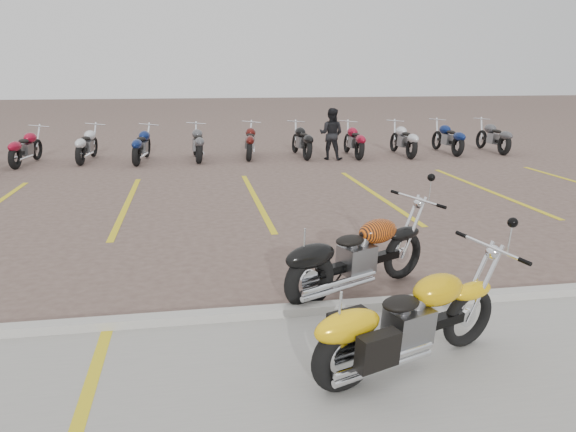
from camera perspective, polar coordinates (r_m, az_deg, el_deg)
name	(u,v)px	position (r m, az deg, el deg)	size (l,w,h in m)	color
ground	(287,258)	(8.34, -0.07, -4.29)	(100.00, 100.00, 0.00)	#735C52
curb	(317,309)	(6.49, 2.97, -9.42)	(60.00, 0.18, 0.12)	#ADAAA3
parking_stripes	(256,199)	(12.16, -3.28, 1.75)	(38.00, 5.50, 0.01)	gold
yellow_cruiser	(405,325)	(5.33, 11.76, -10.79)	(2.06, 0.90, 0.89)	black
flame_cruiser	(355,259)	(6.94, 6.77, -4.38)	(2.06, 1.11, 0.92)	black
person_b	(331,134)	(17.57, 4.42, 8.31)	(0.77, 0.60, 1.58)	black
bg_bike_row	(249,141)	(17.82, -3.97, 7.63)	(17.23, 2.03, 1.10)	black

